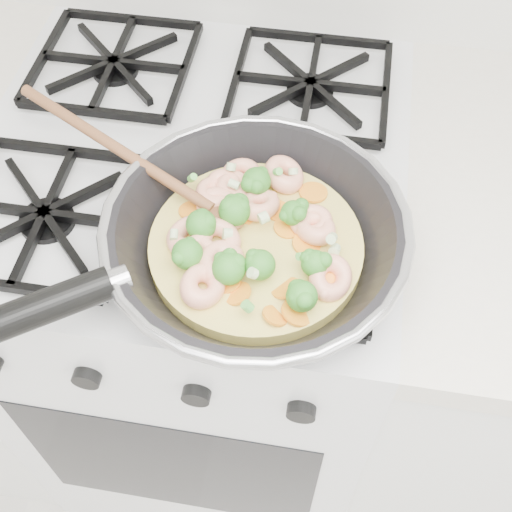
# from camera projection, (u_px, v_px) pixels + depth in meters

# --- Properties ---
(stove) EXTENTS (0.60, 0.60, 0.92)m
(stove) POSITION_uv_depth(u_px,v_px,m) (208.00, 315.00, 1.26)
(stove) COLOR white
(stove) RESTS_ON ground
(skillet) EXTENTS (0.50, 0.38, 0.09)m
(skillet) POSITION_uv_depth(u_px,v_px,m) (250.00, 239.00, 0.74)
(skillet) COLOR black
(skillet) RESTS_ON stove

